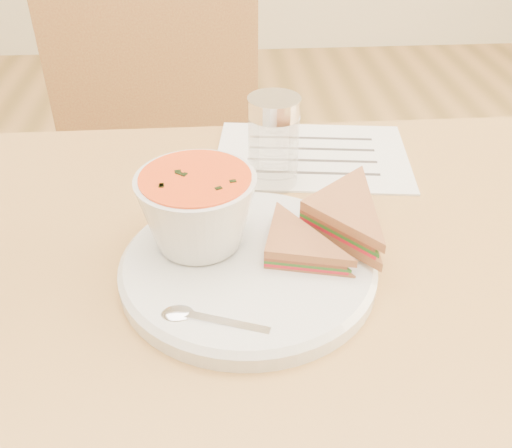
{
  "coord_description": "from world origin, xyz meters",
  "views": [
    {
      "loc": [
        -0.03,
        -0.48,
        1.14
      ],
      "look_at": [
        0.01,
        0.01,
        0.8
      ],
      "focal_mm": 40.0,
      "sensor_mm": 36.0,
      "label": 1
    }
  ],
  "objects_px": {
    "condiment_shaker": "(273,142)",
    "plate": "(248,268)",
    "chair_far": "(193,226)",
    "soup_bowl": "(198,213)"
  },
  "relations": [
    {
      "from": "soup_bowl",
      "to": "condiment_shaker",
      "type": "relative_size",
      "value": 1.04
    },
    {
      "from": "chair_far",
      "to": "condiment_shaker",
      "type": "height_order",
      "value": "chair_far"
    },
    {
      "from": "chair_far",
      "to": "soup_bowl",
      "type": "xyz_separation_m",
      "value": [
        0.03,
        -0.44,
        0.33
      ]
    },
    {
      "from": "condiment_shaker",
      "to": "plate",
      "type": "bearing_deg",
      "value": -103.59
    },
    {
      "from": "condiment_shaker",
      "to": "chair_far",
      "type": "bearing_deg",
      "value": 113.76
    },
    {
      "from": "plate",
      "to": "condiment_shaker",
      "type": "xyz_separation_m",
      "value": [
        0.04,
        0.18,
        0.05
      ]
    },
    {
      "from": "chair_far",
      "to": "condiment_shaker",
      "type": "relative_size",
      "value": 8.0
    },
    {
      "from": "soup_bowl",
      "to": "condiment_shaker",
      "type": "distance_m",
      "value": 0.18
    },
    {
      "from": "plate",
      "to": "soup_bowl",
      "type": "bearing_deg",
      "value": 148.45
    },
    {
      "from": "soup_bowl",
      "to": "condiment_shaker",
      "type": "bearing_deg",
      "value": 58.2
    }
  ]
}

